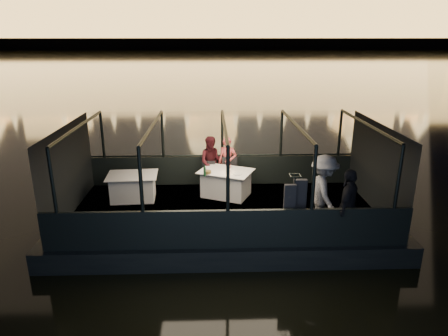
{
  "coord_description": "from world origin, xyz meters",
  "views": [
    {
      "loc": [
        -0.34,
        -9.77,
        4.93
      ],
      "look_at": [
        0.0,
        0.4,
        1.55
      ],
      "focal_mm": 32.0,
      "sensor_mm": 36.0,
      "label": 1
    }
  ],
  "objects_px": {
    "chair_port_left": "(209,176)",
    "coat_stand": "(294,205)",
    "passenger_stripe": "(323,194)",
    "person_woman_coral": "(227,164)",
    "chair_port_right": "(230,176)",
    "person_man_maroon": "(212,164)",
    "passenger_dark": "(348,206)",
    "wine_bottle": "(205,171)",
    "dining_table_aft": "(133,186)",
    "dining_table_central": "(226,183)"
  },
  "relations": [
    {
      "from": "person_woman_coral",
      "to": "passenger_dark",
      "type": "xyz_separation_m",
      "value": [
        2.53,
        -3.48,
        0.1
      ]
    },
    {
      "from": "passenger_stripe",
      "to": "chair_port_right",
      "type": "bearing_deg",
      "value": 36.03
    },
    {
      "from": "dining_table_aft",
      "to": "person_man_maroon",
      "type": "distance_m",
      "value": 2.44
    },
    {
      "from": "coat_stand",
      "to": "passenger_stripe",
      "type": "relative_size",
      "value": 0.89
    },
    {
      "from": "person_woman_coral",
      "to": "person_man_maroon",
      "type": "relative_size",
      "value": 0.98
    },
    {
      "from": "person_woman_coral",
      "to": "chair_port_right",
      "type": "bearing_deg",
      "value": -63.89
    },
    {
      "from": "passenger_dark",
      "to": "wine_bottle",
      "type": "height_order",
      "value": "passenger_dark"
    },
    {
      "from": "passenger_dark",
      "to": "chair_port_left",
      "type": "bearing_deg",
      "value": -102.43
    },
    {
      "from": "passenger_stripe",
      "to": "dining_table_central",
      "type": "bearing_deg",
      "value": 43.42
    },
    {
      "from": "person_woman_coral",
      "to": "passenger_stripe",
      "type": "relative_size",
      "value": 0.86
    },
    {
      "from": "chair_port_right",
      "to": "person_man_maroon",
      "type": "bearing_deg",
      "value": 154.3
    },
    {
      "from": "dining_table_aft",
      "to": "wine_bottle",
      "type": "relative_size",
      "value": 4.38
    },
    {
      "from": "dining_table_aft",
      "to": "person_woman_coral",
      "type": "height_order",
      "value": "person_woman_coral"
    },
    {
      "from": "chair_port_left",
      "to": "coat_stand",
      "type": "bearing_deg",
      "value": -59.64
    },
    {
      "from": "person_woman_coral",
      "to": "chair_port_left",
      "type": "bearing_deg",
      "value": -142.28
    },
    {
      "from": "coat_stand",
      "to": "dining_table_central",
      "type": "bearing_deg",
      "value": 116.64
    },
    {
      "from": "coat_stand",
      "to": "wine_bottle",
      "type": "height_order",
      "value": "coat_stand"
    },
    {
      "from": "person_woman_coral",
      "to": "passenger_dark",
      "type": "relative_size",
      "value": 0.91
    },
    {
      "from": "person_man_maroon",
      "to": "passenger_dark",
      "type": "height_order",
      "value": "passenger_dark"
    },
    {
      "from": "dining_table_aft",
      "to": "chair_port_left",
      "type": "bearing_deg",
      "value": 16.1
    },
    {
      "from": "person_woman_coral",
      "to": "coat_stand",
      "type": "bearing_deg",
      "value": -57.1
    },
    {
      "from": "chair_port_right",
      "to": "passenger_dark",
      "type": "height_order",
      "value": "passenger_dark"
    },
    {
      "from": "wine_bottle",
      "to": "passenger_dark",
      "type": "bearing_deg",
      "value": -36.13
    },
    {
      "from": "dining_table_central",
      "to": "coat_stand",
      "type": "bearing_deg",
      "value": -63.36
    },
    {
      "from": "person_woman_coral",
      "to": "wine_bottle",
      "type": "distance_m",
      "value": 1.33
    },
    {
      "from": "chair_port_right",
      "to": "passenger_dark",
      "type": "relative_size",
      "value": 0.57
    },
    {
      "from": "person_woman_coral",
      "to": "person_man_maroon",
      "type": "distance_m",
      "value": 0.47
    },
    {
      "from": "dining_table_central",
      "to": "passenger_dark",
      "type": "height_order",
      "value": "passenger_dark"
    },
    {
      "from": "coat_stand",
      "to": "passenger_dark",
      "type": "height_order",
      "value": "coat_stand"
    },
    {
      "from": "passenger_stripe",
      "to": "passenger_dark",
      "type": "bearing_deg",
      "value": -155.06
    },
    {
      "from": "dining_table_aft",
      "to": "passenger_stripe",
      "type": "relative_size",
      "value": 0.76
    },
    {
      "from": "chair_port_right",
      "to": "person_man_maroon",
      "type": "distance_m",
      "value": 0.67
    },
    {
      "from": "chair_port_left",
      "to": "chair_port_right",
      "type": "xyz_separation_m",
      "value": [
        0.63,
        0.0,
        0.0
      ]
    },
    {
      "from": "chair_port_left",
      "to": "passenger_stripe",
      "type": "height_order",
      "value": "passenger_stripe"
    },
    {
      "from": "chair_port_left",
      "to": "passenger_stripe",
      "type": "distance_m",
      "value": 3.74
    },
    {
      "from": "person_woman_coral",
      "to": "wine_bottle",
      "type": "xyz_separation_m",
      "value": [
        -0.67,
        -1.14,
        0.17
      ]
    },
    {
      "from": "passenger_stripe",
      "to": "passenger_dark",
      "type": "relative_size",
      "value": 1.06
    },
    {
      "from": "dining_table_aft",
      "to": "person_woman_coral",
      "type": "xyz_separation_m",
      "value": [
        2.71,
        0.89,
        0.36
      ]
    },
    {
      "from": "chair_port_left",
      "to": "passenger_stripe",
      "type": "bearing_deg",
      "value": -42.84
    },
    {
      "from": "person_woman_coral",
      "to": "person_man_maroon",
      "type": "bearing_deg",
      "value": -167.78
    },
    {
      "from": "chair_port_left",
      "to": "passenger_stripe",
      "type": "xyz_separation_m",
      "value": [
        2.73,
        -2.53,
        0.4
      ]
    },
    {
      "from": "chair_port_left",
      "to": "coat_stand",
      "type": "distance_m",
      "value": 3.75
    },
    {
      "from": "chair_port_left",
      "to": "person_woman_coral",
      "type": "bearing_deg",
      "value": 25.5
    },
    {
      "from": "dining_table_aft",
      "to": "passenger_stripe",
      "type": "bearing_deg",
      "value": -21.44
    },
    {
      "from": "dining_table_aft",
      "to": "person_man_maroon",
      "type": "bearing_deg",
      "value": 21.64
    },
    {
      "from": "dining_table_central",
      "to": "wine_bottle",
      "type": "xyz_separation_m",
      "value": [
        -0.6,
        -0.42,
        0.53
      ]
    },
    {
      "from": "passenger_stripe",
      "to": "chair_port_left",
      "type": "bearing_deg",
      "value": 43.56
    },
    {
      "from": "chair_port_right",
      "to": "chair_port_left",
      "type": "bearing_deg",
      "value": -178.98
    },
    {
      "from": "dining_table_central",
      "to": "dining_table_aft",
      "type": "bearing_deg",
      "value": -176.35
    },
    {
      "from": "dining_table_aft",
      "to": "person_woman_coral",
      "type": "relative_size",
      "value": 0.89
    }
  ]
}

